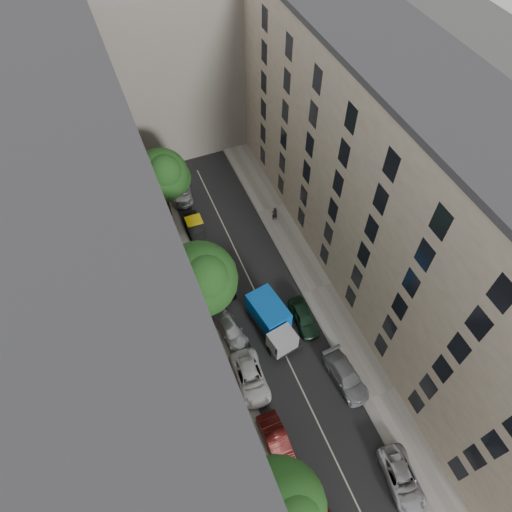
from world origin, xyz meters
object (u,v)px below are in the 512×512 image
tarp_truck (272,320)px  tree_far (163,177)px  car_left_1 (277,442)px  car_left_2 (251,378)px  car_left_5 (195,227)px  tree_near (280,509)px  car_left_6 (181,191)px  car_left_4 (221,285)px  pedestrian (275,214)px  car_right_1 (346,376)px  lamp_post (209,329)px  tree_mid (201,281)px  car_right_0 (402,479)px  car_right_2 (304,317)px  car_left_3 (231,330)px

tarp_truck → tree_far: 17.30m
car_left_1 → car_left_2: 5.36m
car_left_5 → tree_near: size_ratio=0.46×
car_left_2 → car_left_6: bearing=91.8°
car_left_4 → pedestrian: (8.02, 6.02, 0.36)m
car_left_6 → tarp_truck: bearing=-72.9°
car_left_2 → car_right_1: car_right_1 is taller
lamp_post → pedestrian: 16.54m
car_left_1 → car_left_6: 28.01m
tarp_truck → tree_mid: tree_mid is taller
car_left_5 → tree_near: bearing=-94.9°
tree_far → car_right_1: bearing=-69.9°
tarp_truck → car_left_6: tarp_truck is taller
car_left_5 → pedestrian: size_ratio=2.48×
car_right_1 → tree_far: 24.67m
car_right_0 → car_right_2: 14.42m
car_left_5 → tree_far: bearing=121.6°
tree_near → car_right_0: bearing=-5.3°
tarp_truck → car_left_3: 3.71m
car_left_1 → tree_mid: 13.30m
car_left_3 → car_left_6: 17.96m
car_left_6 → pedestrian: pedestrian is taller
car_left_6 → tree_near: (-2.89, -32.74, 5.46)m
pedestrian → tree_near: bearing=72.0°
lamp_post → pedestrian: bearing=47.8°
car_left_1 → car_right_0: bearing=-38.8°
car_left_5 → tree_near: tree_near is taller
car_right_0 → tree_far: 32.38m
car_left_3 → lamp_post: lamp_post is taller
car_right_0 → car_right_2: bearing=100.9°
car_left_6 → lamp_post: (-2.87, -19.17, 3.69)m
car_left_3 → tree_near: size_ratio=0.49×
car_left_3 → car_left_5: car_left_5 is taller
tarp_truck → car_right_1: tarp_truck is taller
car_left_2 → tree_near: size_ratio=0.55×
car_left_4 → pedestrian: size_ratio=2.22×
tree_far → tarp_truck: bearing=-74.1°
car_right_0 → car_right_1: bearing=97.8°
car_left_4 → tree_far: bearing=91.1°
tree_far → car_right_0: bearing=-75.0°
tarp_truck → tree_mid: (-4.96, 2.79, 4.94)m
car_left_1 → lamp_post: bearing=102.2°
car_left_2 → car_left_4: bearing=89.0°
tarp_truck → car_right_0: 15.24m
car_left_6 → lamp_post: lamp_post is taller
car_left_1 → car_right_0: car_left_1 is taller
car_left_3 → tree_near: 15.92m
tarp_truck → car_left_6: (-2.70, 18.84, -0.81)m
car_left_6 → tree_mid: (-2.25, -16.05, 5.76)m
car_left_1 → car_right_2: size_ratio=1.08×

